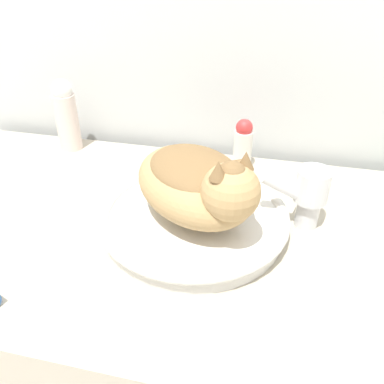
{
  "coord_description": "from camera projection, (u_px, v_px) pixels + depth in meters",
  "views": [
    {
      "loc": [
        0.16,
        -0.28,
        1.29
      ],
      "look_at": [
        0.02,
        0.31,
        0.9
      ],
      "focal_mm": 38.0,
      "sensor_mm": 36.0,
      "label": 1
    }
  ],
  "objects": [
    {
      "name": "faucet",
      "position": [
        307.0,
        193.0,
        0.75
      ],
      "size": [
        0.13,
        0.07,
        0.12
      ],
      "rotation": [
        0.0,
        0.0,
        -2.85
      ],
      "color": "silver",
      "rests_on": "vanity_counter"
    },
    {
      "name": "deodorant_stick",
      "position": [
        243.0,
        144.0,
        0.95
      ],
      "size": [
        0.04,
        0.04,
        0.12
      ],
      "color": "white",
      "rests_on": "vanity_counter"
    },
    {
      "name": "sink_basin",
      "position": [
        194.0,
        218.0,
        0.77
      ],
      "size": [
        0.36,
        0.36,
        0.04
      ],
      "color": "silver",
      "rests_on": "vanity_counter"
    },
    {
      "name": "cat",
      "position": [
        199.0,
        182.0,
        0.71
      ],
      "size": [
        0.31,
        0.33,
        0.16
      ],
      "rotation": [
        0.0,
        0.0,
        5.53
      ],
      "color": "tan",
      "rests_on": "sink_basin"
    },
    {
      "name": "lotion_bottle_white",
      "position": [
        66.0,
        115.0,
        1.02
      ],
      "size": [
        0.06,
        0.06,
        0.18
      ],
      "color": "silver",
      "rests_on": "vanity_counter"
    },
    {
      "name": "vanity_counter",
      "position": [
        185.0,
        356.0,
        1.0
      ],
      "size": [
        1.3,
        0.64,
        0.8
      ],
      "color": "#B2A893",
      "rests_on": "ground_plane"
    }
  ]
}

